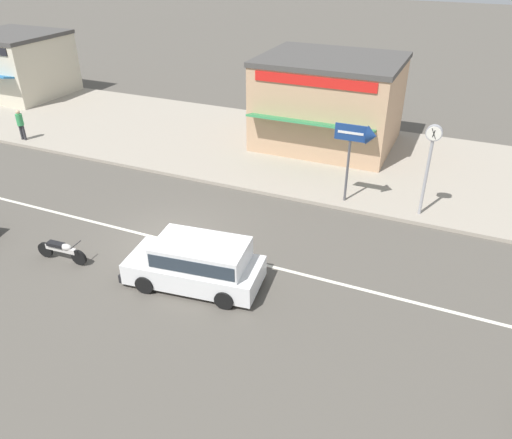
{
  "coord_description": "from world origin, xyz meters",
  "views": [
    {
      "loc": [
        8.97,
        -12.81,
        9.77
      ],
      "look_at": [
        2.74,
        1.43,
        0.8
      ],
      "focal_mm": 35.0,
      "sensor_mm": 36.0,
      "label": 1
    }
  ],
  "objects_px": {
    "street_clock": "(431,151)",
    "pedestrian_near_clock": "(20,123)",
    "shopfront_corner_warung": "(17,64)",
    "minivan_white_1": "(197,262)",
    "arrow_signboard": "(365,139)",
    "shopfront_mid_block": "(329,101)",
    "motorcycle_0": "(62,250)"
  },
  "relations": [
    {
      "from": "street_clock",
      "to": "pedestrian_near_clock",
      "type": "xyz_separation_m",
      "value": [
        -20.51,
        -0.14,
        -1.71
      ]
    },
    {
      "from": "street_clock",
      "to": "arrow_signboard",
      "type": "distance_m",
      "value": 2.44
    },
    {
      "from": "arrow_signboard",
      "to": "shopfront_mid_block",
      "type": "distance_m",
      "value": 6.85
    },
    {
      "from": "pedestrian_near_clock",
      "to": "shopfront_corner_warung",
      "type": "distance_m",
      "value": 9.41
    },
    {
      "from": "minivan_white_1",
      "to": "shopfront_corner_warung",
      "type": "xyz_separation_m",
      "value": [
        -21.35,
        13.68,
        1.31
      ]
    },
    {
      "from": "minivan_white_1",
      "to": "street_clock",
      "type": "distance_m",
      "value": 9.54
    },
    {
      "from": "minivan_white_1",
      "to": "pedestrian_near_clock",
      "type": "distance_m",
      "value": 16.32
    },
    {
      "from": "minivan_white_1",
      "to": "shopfront_mid_block",
      "type": "distance_m",
      "value": 13.31
    },
    {
      "from": "minivan_white_1",
      "to": "shopfront_corner_warung",
      "type": "relative_size",
      "value": 0.73
    },
    {
      "from": "minivan_white_1",
      "to": "shopfront_corner_warung",
      "type": "height_order",
      "value": "shopfront_corner_warung"
    },
    {
      "from": "minivan_white_1",
      "to": "street_clock",
      "type": "bearing_deg",
      "value": 51.23
    },
    {
      "from": "pedestrian_near_clock",
      "to": "shopfront_mid_block",
      "type": "distance_m",
      "value": 16.15
    },
    {
      "from": "arrow_signboard",
      "to": "motorcycle_0",
      "type": "bearing_deg",
      "value": -136.4
    },
    {
      "from": "motorcycle_0",
      "to": "street_clock",
      "type": "relative_size",
      "value": 0.54
    },
    {
      "from": "street_clock",
      "to": "shopfront_corner_warung",
      "type": "distance_m",
      "value": 27.95
    },
    {
      "from": "minivan_white_1",
      "to": "shopfront_mid_block",
      "type": "height_order",
      "value": "shopfront_mid_block"
    },
    {
      "from": "street_clock",
      "to": "pedestrian_near_clock",
      "type": "bearing_deg",
      "value": -179.62
    },
    {
      "from": "arrow_signboard",
      "to": "pedestrian_near_clock",
      "type": "relative_size",
      "value": 2.04
    },
    {
      "from": "motorcycle_0",
      "to": "pedestrian_near_clock",
      "type": "relative_size",
      "value": 1.2
    },
    {
      "from": "minivan_white_1",
      "to": "arrow_signboard",
      "type": "height_order",
      "value": "arrow_signboard"
    },
    {
      "from": "minivan_white_1",
      "to": "shopfront_corner_warung",
      "type": "distance_m",
      "value": 25.39
    },
    {
      "from": "motorcycle_0",
      "to": "arrow_signboard",
      "type": "height_order",
      "value": "arrow_signboard"
    },
    {
      "from": "shopfront_corner_warung",
      "to": "shopfront_mid_block",
      "type": "bearing_deg",
      "value": -1.22
    },
    {
      "from": "shopfront_mid_block",
      "to": "arrow_signboard",
      "type": "bearing_deg",
      "value": -62.33
    },
    {
      "from": "shopfront_corner_warung",
      "to": "arrow_signboard",
      "type": "bearing_deg",
      "value": -14.72
    },
    {
      "from": "motorcycle_0",
      "to": "arrow_signboard",
      "type": "distance_m",
      "value": 11.73
    },
    {
      "from": "motorcycle_0",
      "to": "shopfront_mid_block",
      "type": "distance_m",
      "value": 14.98
    },
    {
      "from": "street_clock",
      "to": "arrow_signboard",
      "type": "height_order",
      "value": "street_clock"
    },
    {
      "from": "motorcycle_0",
      "to": "pedestrian_near_clock",
      "type": "bearing_deg",
      "value": 141.2
    },
    {
      "from": "street_clock",
      "to": "pedestrian_near_clock",
      "type": "distance_m",
      "value": 20.59
    },
    {
      "from": "arrow_signboard",
      "to": "shopfront_mid_block",
      "type": "height_order",
      "value": "shopfront_mid_block"
    },
    {
      "from": "minivan_white_1",
      "to": "pedestrian_near_clock",
      "type": "relative_size",
      "value": 2.79
    }
  ]
}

